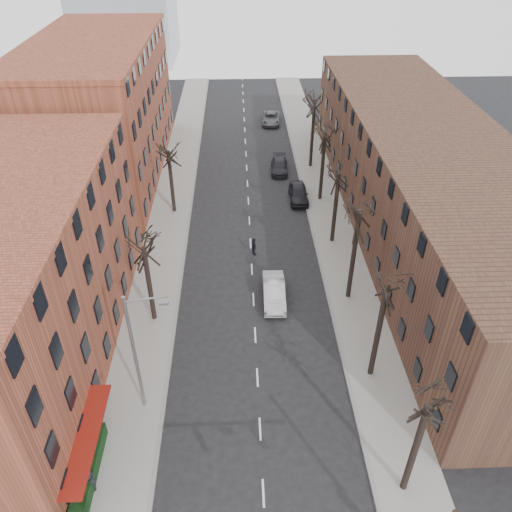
{
  "coord_description": "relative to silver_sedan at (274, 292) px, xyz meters",
  "views": [
    {
      "loc": [
        -0.94,
        -10.34,
        26.1
      ],
      "look_at": [
        0.22,
        20.39,
        4.0
      ],
      "focal_mm": 35.0,
      "sensor_mm": 36.0,
      "label": 1
    }
  ],
  "objects": [
    {
      "name": "parked_car_near",
      "position": [
        3.67,
        16.07,
        0.01
      ],
      "size": [
        1.96,
        4.76,
        1.62
      ],
      "primitive_type": "imported",
      "rotation": [
        0.0,
        0.0,
        -0.01
      ],
      "color": "black",
      "rests_on": "ground"
    },
    {
      "name": "tree_right_d",
      "position": [
        5.97,
        8.1,
        -0.8
      ],
      "size": [
        5.2,
        5.2,
        10.0
      ],
      "primitive_type": null,
      "color": "black",
      "rests_on": "ground"
    },
    {
      "name": "tree_right_f",
      "position": [
        5.97,
        24.1,
        -0.8
      ],
      "size": [
        5.2,
        5.2,
        11.6
      ],
      "primitive_type": null,
      "color": "black",
      "rests_on": "ground"
    },
    {
      "name": "pedestrian_crossing",
      "position": [
        -1.37,
        6.28,
        0.07
      ],
      "size": [
        0.69,
        1.1,
        1.75
      ],
      "primitive_type": "imported",
      "rotation": [
        0.0,
        0.0,
        1.85
      ],
      "color": "black",
      "rests_on": "ground"
    },
    {
      "name": "tree_right_c",
      "position": [
        5.97,
        0.1,
        -0.8
      ],
      "size": [
        5.2,
        5.2,
        11.6
      ],
      "primitive_type": null,
      "color": "black",
      "rests_on": "ground"
    },
    {
      "name": "streetlight",
      "position": [
        -8.66,
        -9.9,
        4.21
      ],
      "size": [
        2.45,
        0.22,
        9.03
      ],
      "color": "slate",
      "rests_on": "ground"
    },
    {
      "name": "sidewalk_right",
      "position": [
        6.37,
        15.1,
        -0.73
      ],
      "size": [
        4.0,
        90.0,
        0.15
      ],
      "primitive_type": "cube",
      "color": "gray",
      "rests_on": "ground"
    },
    {
      "name": "building_left_far",
      "position": [
        -17.63,
        24.1,
        6.2
      ],
      "size": [
        12.0,
        28.0,
        14.0
      ],
      "primitive_type": "cube",
      "color": "brown",
      "rests_on": "ground"
    },
    {
      "name": "tree_right_a",
      "position": [
        5.97,
        -15.9,
        -0.8
      ],
      "size": [
        5.2,
        5.2,
        10.0
      ],
      "primitive_type": null,
      "color": "black",
      "rests_on": "ground"
    },
    {
      "name": "building_right",
      "position": [
        14.37,
        10.1,
        4.2
      ],
      "size": [
        12.0,
        50.0,
        10.0
      ],
      "primitive_type": "cube",
      "color": "#4D3224",
      "rests_on": "ground"
    },
    {
      "name": "parked_car_mid",
      "position": [
        2.17,
        23.0,
        -0.12
      ],
      "size": [
        2.21,
        4.82,
        1.36
      ],
      "primitive_type": "imported",
      "rotation": [
        0.0,
        0.0,
        -0.07
      ],
      "color": "black",
      "rests_on": "ground"
    },
    {
      "name": "tree_right_b",
      "position": [
        5.97,
        -7.9,
        -0.8
      ],
      "size": [
        5.2,
        5.2,
        10.8
      ],
      "primitive_type": null,
      "color": "black",
      "rests_on": "ground"
    },
    {
      "name": "tree_left_b",
      "position": [
        -9.23,
        14.1,
        -0.8
      ],
      "size": [
        5.2,
        5.2,
        9.5
      ],
      "primitive_type": null,
      "color": "black",
      "rests_on": "ground"
    },
    {
      "name": "hedge",
      "position": [
        -11.13,
        -14.9,
        -0.15
      ],
      "size": [
        0.8,
        6.0,
        1.0
      ],
      "primitive_type": "cube",
      "color": "black",
      "rests_on": "sidewalk_left"
    },
    {
      "name": "sidewalk_left",
      "position": [
        -9.63,
        15.1,
        -0.73
      ],
      "size": [
        4.0,
        90.0,
        0.15
      ],
      "primitive_type": "cube",
      "color": "gray",
      "rests_on": "ground"
    },
    {
      "name": "tree_right_e",
      "position": [
        5.97,
        16.1,
        -0.8
      ],
      "size": [
        5.2,
        5.2,
        10.8
      ],
      "primitive_type": null,
      "color": "black",
      "rests_on": "ground"
    },
    {
      "name": "parked_car_far",
      "position": [
        2.17,
        38.46,
        -0.08
      ],
      "size": [
        2.81,
        5.36,
        1.44
      ],
      "primitive_type": "imported",
      "rotation": [
        0.0,
        0.0,
        -0.08
      ],
      "color": "#505256",
      "rests_on": "ground"
    },
    {
      "name": "building_left_near",
      "position": [
        -17.63,
        -4.9,
        5.2
      ],
      "size": [
        12.0,
        26.0,
        12.0
      ],
      "primitive_type": "cube",
      "color": "brown",
      "rests_on": "ground"
    },
    {
      "name": "pedestrian_a",
      "position": [
        -10.84,
        -15.41,
        0.29
      ],
      "size": [
        0.71,
        0.48,
        1.89
      ],
      "primitive_type": "imported",
      "rotation": [
        0.0,
        0.0,
        0.05
      ],
      "color": "black",
      "rests_on": "sidewalk_left"
    },
    {
      "name": "silver_sedan",
      "position": [
        0.0,
        0.0,
        0.0
      ],
      "size": [
        1.77,
        4.89,
        1.6
      ],
      "primitive_type": "imported",
      "rotation": [
        0.0,
        0.0,
        -0.01
      ],
      "color": "#A3A6AA",
      "rests_on": "ground"
    },
    {
      "name": "tree_left_a",
      "position": [
        -9.23,
        -1.9,
        -0.8
      ],
      "size": [
        5.2,
        5.2,
        9.5
      ],
      "primitive_type": null,
      "color": "black",
      "rests_on": "ground"
    },
    {
      "name": "awning_left",
      "position": [
        -11.03,
        -13.9,
        -0.8
      ],
      "size": [
        1.2,
        7.0,
        0.15
      ],
      "primitive_type": "cube",
      "color": "maroon",
      "rests_on": "ground"
    }
  ]
}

